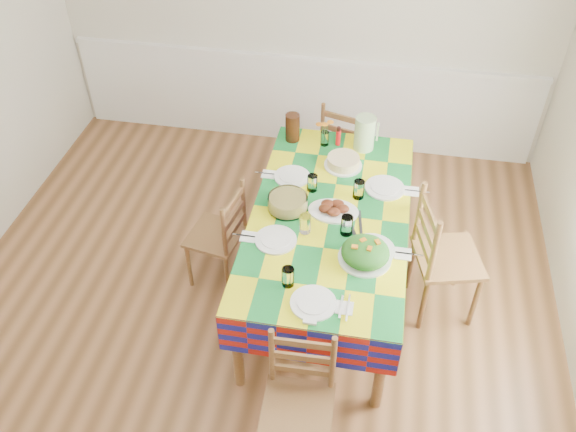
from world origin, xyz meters
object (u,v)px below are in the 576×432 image
object	(u,v)px
meat_platter	(333,209)
chair_left	(220,236)
chair_right	(441,258)
green_pitcher	(365,133)
chair_far	(346,147)
tea_pitcher	(293,127)
chair_near	(299,402)
dining_table	(329,223)

from	to	relation	value
meat_platter	chair_left	bearing A→B (deg)	-177.65
chair_left	chair_right	distance (m)	1.60
green_pitcher	chair_far	size ratio (longest dim) A/B	0.30
tea_pitcher	chair_far	world-z (taller)	tea_pitcher
tea_pitcher	chair_near	world-z (taller)	tea_pitcher
dining_table	meat_platter	size ratio (longest dim) A/B	5.73
meat_platter	chair_far	xyz separation A→B (m)	(-0.03, 1.24, -0.36)
dining_table	chair_left	world-z (taller)	chair_left
chair_far	chair_left	xyz separation A→B (m)	(-0.79, -1.27, -0.01)
dining_table	green_pitcher	bearing A→B (deg)	79.35
meat_platter	green_pitcher	xyz separation A→B (m)	(0.14, 0.80, 0.11)
dining_table	tea_pitcher	xyz separation A→B (m)	(-0.41, 0.83, 0.20)
dining_table	chair_far	distance (m)	1.29
meat_platter	chair_right	distance (m)	0.83
meat_platter	dining_table	bearing A→B (deg)	-124.34
green_pitcher	chair_far	distance (m)	0.66
chair_far	chair_right	xyz separation A→B (m)	(0.81, -1.28, 0.06)
chair_near	chair_left	xyz separation A→B (m)	(-0.80, 1.26, -0.01)
dining_table	tea_pitcher	world-z (taller)	tea_pitcher
dining_table	green_pitcher	distance (m)	0.87
dining_table	chair_left	size ratio (longest dim) A/B	2.26
chair_near	chair_right	xyz separation A→B (m)	(0.80, 1.25, 0.06)
tea_pitcher	chair_far	size ratio (longest dim) A/B	0.25
tea_pitcher	chair_left	xyz separation A→B (m)	(-0.39, -0.84, -0.46)
dining_table	chair_left	distance (m)	0.84
chair_near	meat_platter	bearing A→B (deg)	87.25
meat_platter	chair_near	world-z (taller)	chair_near
green_pitcher	chair_right	distance (m)	1.13
chair_far	tea_pitcher	bearing A→B (deg)	63.73
green_pitcher	chair_near	distance (m)	2.14
dining_table	tea_pitcher	distance (m)	0.95
meat_platter	chair_far	distance (m)	1.29
green_pitcher	meat_platter	bearing A→B (deg)	-99.74
chair_right	dining_table	bearing A→B (deg)	74.43
green_pitcher	chair_left	world-z (taller)	green_pitcher
chair_far	chair_right	world-z (taller)	chair_right
meat_platter	chair_far	bearing A→B (deg)	91.38
meat_platter	chair_near	xyz separation A→B (m)	(-0.02, -1.29, -0.36)
dining_table	meat_platter	xyz separation A→B (m)	(0.02, 0.03, 0.11)
dining_table	green_pitcher	world-z (taller)	green_pitcher
chair_near	chair_left	size ratio (longest dim) A/B	1.03
chair_far	chair_right	bearing A→B (deg)	138.69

